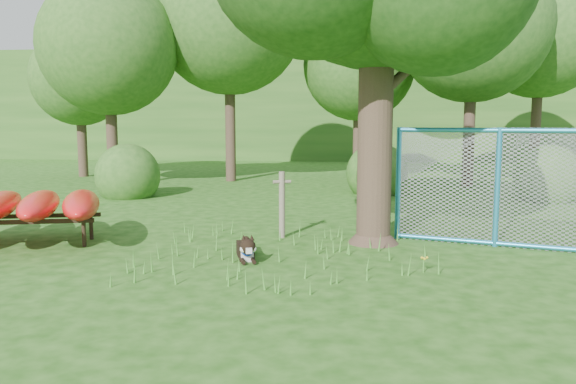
# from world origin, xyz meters

# --- Properties ---
(ground) EXTENTS (80.00, 80.00, 0.00)m
(ground) POSITION_xyz_m (0.00, 0.00, 0.00)
(ground) COLOR #1A480E
(ground) RESTS_ON ground
(wooden_post) EXTENTS (0.33, 0.17, 1.21)m
(wooden_post) POSITION_xyz_m (-0.04, 2.43, 0.64)
(wooden_post) COLOR #675D4D
(wooden_post) RESTS_ON ground
(kayak_rack) EXTENTS (3.52, 3.15, 0.90)m
(kayak_rack) POSITION_xyz_m (-4.46, 1.34, 0.69)
(kayak_rack) COLOR black
(kayak_rack) RESTS_ON ground
(husky_dog) EXTENTS (0.45, 0.99, 0.44)m
(husky_dog) POSITION_xyz_m (-0.40, 0.74, 0.16)
(husky_dog) COLOR black
(husky_dog) RESTS_ON ground
(fence_section) EXTENTS (3.31, 1.12, 3.36)m
(fence_section) POSITION_xyz_m (3.65, 2.08, 1.01)
(fence_section) COLOR #298DBF
(fence_section) RESTS_ON ground
(wildflower_clump) EXTENTS (0.11, 0.11, 0.24)m
(wildflower_clump) POSITION_xyz_m (2.22, 0.25, 0.19)
(wildflower_clump) COLOR #499330
(wildflower_clump) RESTS_ON ground
(bg_tree_a) EXTENTS (4.40, 4.40, 6.70)m
(bg_tree_a) POSITION_xyz_m (-6.50, 10.00, 4.48)
(bg_tree_a) COLOR #39291F
(bg_tree_a) RESTS_ON ground
(bg_tree_b) EXTENTS (5.20, 5.20, 8.22)m
(bg_tree_b) POSITION_xyz_m (-3.00, 12.00, 5.61)
(bg_tree_b) COLOR #39291F
(bg_tree_b) RESTS_ON ground
(bg_tree_c) EXTENTS (4.00, 4.00, 6.12)m
(bg_tree_c) POSITION_xyz_m (1.50, 13.00, 4.11)
(bg_tree_c) COLOR #39291F
(bg_tree_c) RESTS_ON ground
(bg_tree_d) EXTENTS (4.80, 4.80, 7.50)m
(bg_tree_d) POSITION_xyz_m (5.00, 11.00, 5.08)
(bg_tree_d) COLOR #39291F
(bg_tree_d) RESTS_ON ground
(bg_tree_e) EXTENTS (4.60, 4.60, 7.55)m
(bg_tree_e) POSITION_xyz_m (8.00, 14.00, 5.23)
(bg_tree_e) COLOR #39291F
(bg_tree_e) RESTS_ON ground
(bg_tree_f) EXTENTS (3.60, 3.60, 5.55)m
(bg_tree_f) POSITION_xyz_m (-9.00, 13.00, 3.73)
(bg_tree_f) COLOR #39291F
(bg_tree_f) RESTS_ON ground
(shrub_left) EXTENTS (1.80, 1.80, 1.80)m
(shrub_left) POSITION_xyz_m (-5.00, 7.50, 0.00)
(shrub_left) COLOR #2A581C
(shrub_left) RESTS_ON ground
(shrub_right) EXTENTS (1.80, 1.80, 1.80)m
(shrub_right) POSITION_xyz_m (6.50, 8.00, 0.00)
(shrub_right) COLOR #2A581C
(shrub_right) RESTS_ON ground
(shrub_mid) EXTENTS (1.80, 1.80, 1.80)m
(shrub_mid) POSITION_xyz_m (2.00, 9.00, 0.00)
(shrub_mid) COLOR #2A581C
(shrub_mid) RESTS_ON ground
(wooded_hillside) EXTENTS (80.00, 12.00, 6.00)m
(wooded_hillside) POSITION_xyz_m (0.00, 28.00, 3.00)
(wooded_hillside) COLOR #2A581C
(wooded_hillside) RESTS_ON ground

